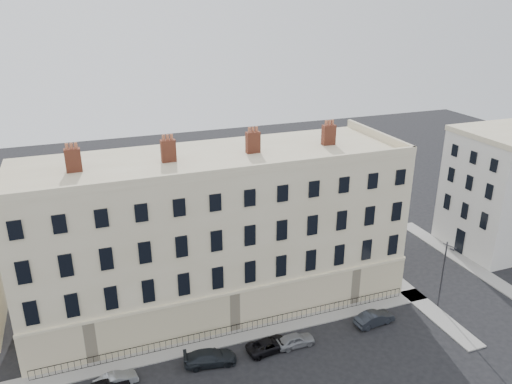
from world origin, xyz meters
The scene contains 13 objects.
ground centered at (0.00, 0.00, 0.00)m, with size 160.00×160.00×0.00m, color black.
terrace centered at (-5.97, 11.97, 7.50)m, with size 36.22×12.22×17.00m.
adjacent_building centered at (29.00, 11.00, 7.00)m, with size 10.00×10.00×14.00m, color silver.
pavement_terrace centered at (-10.00, 5.00, 0.06)m, with size 48.00×2.00×0.12m, color gray.
pavement_east_return centered at (13.00, 8.00, 0.06)m, with size 2.00×24.00×0.12m, color gray.
pavement_adjacent centered at (23.00, 10.00, 0.06)m, with size 2.00×20.00×0.12m, color gray.
railings centered at (-6.00, 5.40, 0.55)m, with size 35.00×0.04×0.96m.
car_b centered at (-17.00, 2.50, 0.55)m, with size 1.17×3.37×1.11m, color gray.
car_c centered at (-9.34, 2.40, 0.64)m, with size 1.79×4.41×1.28m, color black.
car_d centered at (-4.11, 2.28, 0.56)m, with size 1.84×4.00×1.11m, color black.
car_e centered at (-1.69, 2.06, 0.60)m, with size 1.41×3.49×1.19m, color gray.
car_f centered at (6.56, 2.35, 0.65)m, with size 1.37×3.93×1.30m, color black.
streetlamp centered at (14.13, 2.56, 3.95)m, with size 0.64×1.48×7.13m.
Camera 1 is at (-17.52, -30.62, 28.56)m, focal length 35.00 mm.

